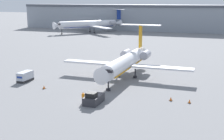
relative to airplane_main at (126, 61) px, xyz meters
The scene contains 10 objects.
ground_plane 17.68m from the airplane_main, 90.14° to the right, with size 600.00×600.00×0.00m, color slate.
terminal_building 102.70m from the airplane_main, 90.02° to the left, with size 180.00×16.80×13.14m.
airplane_main is the anchor object (origin of this frame).
pushback_tug 17.49m from the airplane_main, 89.03° to the right, with size 2.16×3.99×1.97m.
luggage_cart 20.25m from the airplane_main, 151.48° to the right, with size 1.64×3.61×1.94m.
worker_near_tug 17.87m from the airplane_main, 94.25° to the right, with size 0.40×0.25×1.76m.
traffic_cone_left 17.46m from the airplane_main, 131.39° to the right, with size 0.59×0.59×0.63m.
traffic_cone_right 16.64m from the airplane_main, 46.41° to the right, with size 0.57×0.57×0.63m.
traffic_cone_mid 18.89m from the airplane_main, 40.31° to the right, with size 0.53×0.53×0.62m.
airplane_parked_far_left 90.84m from the airplane_main, 118.72° to the left, with size 29.82×31.34×10.99m.
Camera 1 is at (18.81, -42.07, 15.67)m, focal length 50.00 mm.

